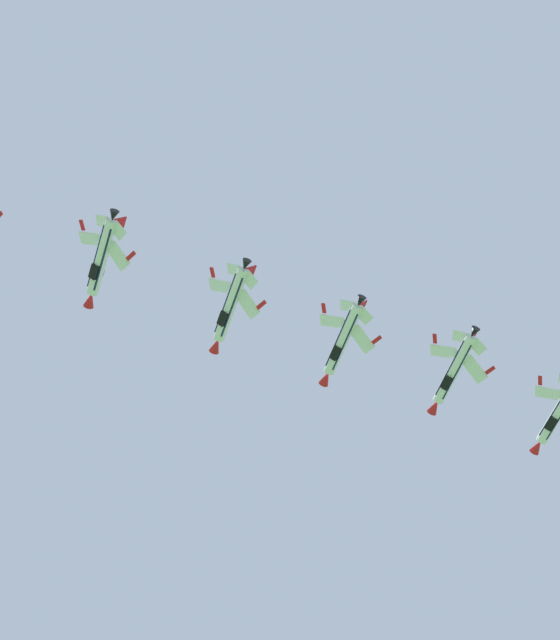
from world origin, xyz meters
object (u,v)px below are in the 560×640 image
object	(u,v)px
fighter_jet_right_outer	(453,371)
fighter_jet_trail_slot	(558,412)
fighter_jet_right_wing	(230,306)
fighter_jet_left_wing	(101,259)
fighter_jet_left_outer	(342,341)

from	to	relation	value
fighter_jet_right_outer	fighter_jet_trail_slot	world-z (taller)	fighter_jet_right_outer
fighter_jet_right_wing	fighter_jet_trail_slot	distance (m)	53.36
fighter_jet_left_wing	fighter_jet_left_outer	size ratio (longest dim) A/B	1.00
fighter_jet_left_outer	fighter_jet_right_outer	world-z (taller)	fighter_jet_left_outer
fighter_jet_trail_slot	fighter_jet_right_wing	bearing A→B (deg)	179.97
fighter_jet_left_wing	fighter_jet_trail_slot	size ratio (longest dim) A/B	1.00
fighter_jet_right_outer	fighter_jet_left_wing	bearing A→B (deg)	179.28
fighter_jet_right_outer	fighter_jet_right_wing	bearing A→B (deg)	178.34
fighter_jet_right_wing	fighter_jet_left_outer	bearing A→B (deg)	0.27
fighter_jet_left_outer	fighter_jet_left_wing	bearing A→B (deg)	-179.37
fighter_jet_right_outer	fighter_jet_trail_slot	xyz separation A→B (m)	(10.27, 14.92, -0.90)
fighter_jet_right_wing	fighter_jet_left_outer	size ratio (longest dim) A/B	1.00
fighter_jet_right_wing	fighter_jet_left_outer	world-z (taller)	fighter_jet_left_outer
fighter_jet_right_outer	fighter_jet_trail_slot	distance (m)	18.14
fighter_jet_left_outer	fighter_jet_right_outer	bearing A→B (deg)	-3.59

